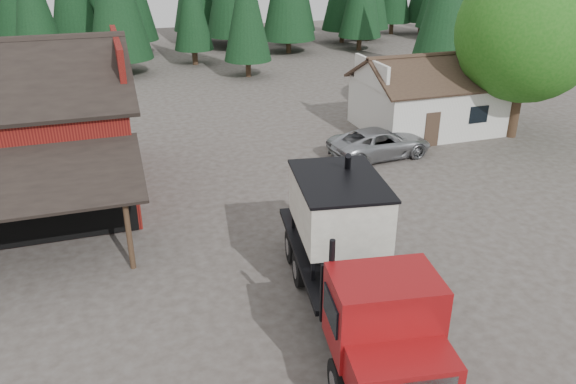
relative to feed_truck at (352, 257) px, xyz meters
name	(u,v)px	position (x,y,z in m)	size (l,w,h in m)	color
ground	(298,271)	(-0.70, 2.97, -2.17)	(120.00, 120.00, 0.00)	#413A33
farmhouse	(428,102)	(12.30, 15.97, -0.51)	(8.60, 6.42, 4.65)	silver
deciduous_tree	(528,36)	(16.31, 12.94, 3.74)	(8.00, 8.00, 10.20)	#382619
conifer_backdrop	(161,55)	(-0.70, 44.97, -2.17)	(76.00, 16.00, 16.00)	black
near_pine_b	(246,4)	(5.30, 32.97, 3.72)	(3.96, 3.96, 10.40)	#382619
feed_truck	(352,257)	(0.00, 0.00, 0.00)	(4.25, 10.58, 4.65)	black
silver_car	(380,143)	(7.30, 12.42, -1.39)	(2.61, 5.65, 1.57)	#9FA1A6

